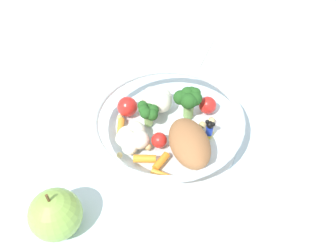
{
  "coord_description": "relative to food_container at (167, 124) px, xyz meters",
  "views": [
    {
      "loc": [
        -0.34,
        -0.1,
        0.44
      ],
      "look_at": [
        0.01,
        0.01,
        0.03
      ],
      "focal_mm": 38.3,
      "sensor_mm": 36.0,
      "label": 1
    }
  ],
  "objects": [
    {
      "name": "food_container",
      "position": [
        0.0,
        0.0,
        0.0
      ],
      "size": [
        0.23,
        0.23,
        0.07
      ],
      "color": "white",
      "rests_on": "ground_plane"
    },
    {
      "name": "folded_napkin",
      "position": [
        0.24,
        0.04,
        -0.03
      ],
      "size": [
        0.11,
        0.12,
        0.01
      ],
      "primitive_type": "cube",
      "rotation": [
        0.0,
        0.0,
        -0.08
      ],
      "color": "silver",
      "rests_on": "ground_plane"
    },
    {
      "name": "ground_plane",
      "position": [
        -0.01,
        -0.01,
        -0.03
      ],
      "size": [
        2.4,
        2.4,
        0.0
      ],
      "primitive_type": "plane",
      "color": "silver"
    },
    {
      "name": "loose_apple",
      "position": [
        -0.19,
        0.09,
        0.0
      ],
      "size": [
        0.07,
        0.07,
        0.08
      ],
      "color": "#8CB74C",
      "rests_on": "ground_plane"
    }
  ]
}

